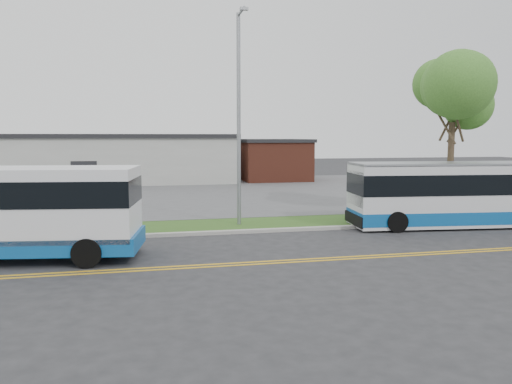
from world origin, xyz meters
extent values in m
plane|color=#28282B|center=(0.00, 0.00, 0.00)|extent=(140.00, 140.00, 0.00)
cube|color=gold|center=(0.00, -3.85, 0.01)|extent=(70.00, 0.12, 0.01)
cube|color=gold|center=(0.00, -4.15, 0.01)|extent=(70.00, 0.12, 0.01)
cube|color=#9E9B93|center=(0.00, 1.10, 0.07)|extent=(80.00, 0.30, 0.15)
cube|color=#32511B|center=(0.00, 2.90, 0.05)|extent=(80.00, 3.30, 0.10)
cube|color=#4C4C4F|center=(0.00, 17.00, 0.05)|extent=(80.00, 25.00, 0.10)
cube|color=#9E9E99|center=(-6.00, 27.00, 2.00)|extent=(25.00, 10.00, 4.00)
cube|color=black|center=(-6.00, 27.00, 4.17)|extent=(25.40, 10.40, 0.35)
cube|color=black|center=(-6.00, 22.05, 1.10)|extent=(2.00, 0.15, 2.20)
cube|color=brown|center=(10.50, 26.00, 1.80)|extent=(6.00, 7.00, 3.60)
cube|color=black|center=(10.50, 26.00, 3.75)|extent=(6.30, 7.30, 0.30)
cylinder|color=#3D2721|center=(14.00, 3.00, 2.48)|extent=(0.32, 0.32, 4.76)
ellipsoid|color=#3B6A25|center=(14.00, 3.00, 6.22)|extent=(5.20, 5.20, 4.42)
cylinder|color=gray|center=(3.00, 2.80, 4.85)|extent=(0.18, 0.18, 9.50)
cylinder|color=gray|center=(3.00, 2.10, 9.50)|extent=(0.12, 1.40, 0.12)
cube|color=gray|center=(3.00, 1.45, 9.45)|extent=(0.35, 0.18, 0.12)
cube|color=#0D4E92|center=(-5.23, -1.85, 0.62)|extent=(8.00, 3.67, 0.57)
cube|color=silver|center=(-4.00, -2.02, 1.93)|extent=(5.31, 3.29, 2.38)
cube|color=black|center=(-4.00, -2.02, 2.32)|extent=(5.34, 3.34, 0.85)
cylinder|color=black|center=(-3.05, -3.40, 0.48)|extent=(0.99, 0.45, 0.95)
cylinder|color=black|center=(-2.70, -0.97, 0.48)|extent=(0.99, 0.45, 0.95)
cube|color=silver|center=(13.27, 0.60, 1.49)|extent=(10.78, 3.44, 2.79)
cube|color=#0D4E92|center=(13.27, 0.60, 0.53)|extent=(10.80, 3.46, 0.58)
cube|color=black|center=(13.27, 0.60, 2.02)|extent=(10.83, 3.49, 0.92)
cube|color=black|center=(8.04, 1.12, 1.83)|extent=(0.31, 2.21, 1.54)
cube|color=black|center=(7.97, 1.13, 0.43)|extent=(0.35, 2.41, 0.48)
cube|color=gray|center=(13.27, 0.60, 2.91)|extent=(10.78, 3.44, 0.12)
cylinder|color=black|center=(9.42, -0.16, 0.46)|extent=(0.95, 0.40, 0.92)
cylinder|color=black|center=(9.64, 2.10, 0.46)|extent=(0.95, 0.40, 0.92)
cylinder|color=black|center=(15.87, 1.48, 0.46)|extent=(0.95, 0.40, 0.92)
imported|color=black|center=(-5.52, 1.90, 1.03)|extent=(0.80, 0.68, 1.86)
imported|color=#ABADB2|center=(-8.06, 9.04, 0.92)|extent=(1.98, 5.06, 1.64)
sphere|color=white|center=(-5.82, 1.65, 0.26)|extent=(0.32, 0.32, 0.32)
sphere|color=white|center=(-5.22, 2.15, 0.26)|extent=(0.32, 0.32, 0.32)
camera|label=1|loc=(-1.15, -19.66, 4.15)|focal=35.00mm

